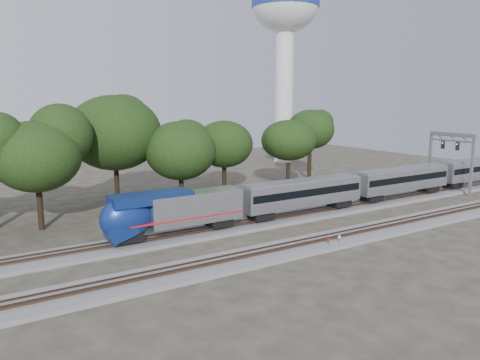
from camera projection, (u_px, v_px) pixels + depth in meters
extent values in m
plane|color=#383328|center=(260.00, 242.00, 50.67)|extent=(160.00, 160.00, 0.00)
cube|color=slate|center=(231.00, 228.00, 55.63)|extent=(160.00, 5.00, 0.40)
cube|color=brown|center=(234.00, 225.00, 54.95)|extent=(160.00, 0.08, 0.15)
cube|color=brown|center=(228.00, 223.00, 56.15)|extent=(160.00, 0.08, 0.15)
cube|color=slate|center=(282.00, 251.00, 47.30)|extent=(160.00, 5.00, 0.40)
cube|color=brown|center=(286.00, 248.00, 46.62)|extent=(160.00, 0.08, 0.15)
cube|color=brown|center=(278.00, 245.00, 47.81)|extent=(160.00, 0.08, 0.15)
cube|color=silver|center=(194.00, 207.00, 52.56)|extent=(11.00, 3.11, 3.42)
ellipsoid|color=navy|center=(126.00, 218.00, 48.48)|extent=(5.60, 3.24, 4.77)
cube|color=navy|center=(151.00, 198.00, 49.62)|extent=(8.82, 3.05, 1.04)
cube|color=black|center=(131.00, 208.00, 48.57)|extent=(0.46, 2.39, 1.36)
cube|color=#A41920|center=(184.00, 216.00, 52.06)|extent=(13.49, 3.15, 0.19)
cube|color=black|center=(128.00, 236.00, 48.89)|extent=(2.70, 2.28, 0.93)
cube|color=black|center=(219.00, 222.00, 54.60)|extent=(2.70, 2.28, 0.93)
cube|color=silver|center=(302.00, 193.00, 60.77)|extent=(18.05, 3.11, 3.11)
cube|color=black|center=(302.00, 191.00, 60.72)|extent=(17.43, 3.16, 0.93)
cube|color=gray|center=(303.00, 181.00, 60.49)|extent=(17.64, 2.49, 0.36)
cube|color=black|center=(261.00, 215.00, 57.71)|extent=(2.70, 2.28, 0.93)
cube|color=black|center=(339.00, 202.00, 64.55)|extent=(2.70, 2.28, 0.93)
cube|color=silver|center=(402.00, 179.00, 70.97)|extent=(18.05, 3.11, 3.11)
cube|color=black|center=(402.00, 177.00, 70.92)|extent=(17.43, 3.16, 0.93)
cube|color=gray|center=(402.00, 169.00, 70.69)|extent=(17.64, 2.49, 0.36)
cube|color=black|center=(371.00, 197.00, 67.90)|extent=(2.70, 2.28, 0.93)
cube|color=black|center=(428.00, 188.00, 74.75)|extent=(2.70, 2.28, 0.93)
cube|color=silver|center=(476.00, 169.00, 81.17)|extent=(18.05, 3.11, 3.11)
cube|color=black|center=(476.00, 167.00, 81.11)|extent=(17.43, 3.16, 0.93)
cube|color=gray|center=(477.00, 160.00, 80.88)|extent=(17.64, 2.49, 0.36)
cube|color=black|center=(452.00, 184.00, 78.10)|extent=(2.70, 2.28, 0.93)
cylinder|color=#512D19|center=(328.00, 244.00, 48.65)|extent=(0.06, 0.06, 0.97)
cylinder|color=#A5120B|center=(329.00, 240.00, 48.57)|extent=(0.33, 0.16, 0.34)
cylinder|color=#512D19|center=(339.00, 241.00, 49.41)|extent=(0.07, 0.07, 1.03)
cylinder|color=silver|center=(339.00, 237.00, 49.33)|extent=(0.37, 0.09, 0.37)
cube|color=#512D19|center=(336.00, 245.00, 49.22)|extent=(0.56, 0.42, 0.30)
cylinder|color=silver|center=(284.00, 97.00, 111.59)|extent=(4.43, 4.43, 30.99)
cone|color=silver|center=(283.00, 152.00, 113.92)|extent=(7.08, 7.08, 4.43)
ellipsoid|color=silver|center=(285.00, 4.00, 107.86)|extent=(15.49, 15.49, 13.17)
cylinder|color=#1B2A96|center=(285.00, 4.00, 107.86)|extent=(15.67, 15.67, 1.77)
cube|color=gray|center=(472.00, 165.00, 73.67)|extent=(0.38, 0.38, 9.81)
cube|color=gray|center=(430.00, 160.00, 80.03)|extent=(0.38, 0.38, 9.81)
cube|color=gray|center=(452.00, 135.00, 76.04)|extent=(0.44, 8.07, 0.65)
cube|color=gray|center=(452.00, 141.00, 76.22)|extent=(0.27, 8.07, 0.27)
cube|color=black|center=(457.00, 146.00, 75.09)|extent=(0.27, 0.55, 1.31)
cube|color=black|center=(443.00, 145.00, 77.27)|extent=(0.27, 0.55, 1.31)
cylinder|color=black|center=(40.00, 210.00, 55.19)|extent=(0.70, 0.70, 4.72)
ellipsoid|color=black|center=(36.00, 156.00, 54.07)|extent=(8.90, 8.90, 7.56)
cylinder|color=black|center=(117.00, 187.00, 66.59)|extent=(0.70, 0.70, 5.72)
ellipsoid|color=black|center=(114.00, 133.00, 65.23)|extent=(10.78, 10.78, 9.16)
cylinder|color=black|center=(181.00, 193.00, 65.80)|extent=(0.70, 0.70, 4.43)
ellipsoid|color=black|center=(181.00, 151.00, 64.75)|extent=(8.35, 8.35, 7.10)
cylinder|color=black|center=(224.00, 182.00, 74.70)|extent=(0.70, 0.70, 4.43)
ellipsoid|color=black|center=(224.00, 144.00, 73.64)|extent=(8.35, 8.35, 7.09)
cylinder|color=black|center=(288.00, 177.00, 78.71)|extent=(0.70, 0.70, 4.56)
ellipsoid|color=black|center=(289.00, 140.00, 77.63)|extent=(8.60, 8.60, 7.31)
cylinder|color=black|center=(309.00, 167.00, 88.17)|extent=(0.70, 0.70, 5.17)
ellipsoid|color=black|center=(310.00, 129.00, 86.94)|extent=(9.75, 9.75, 8.29)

